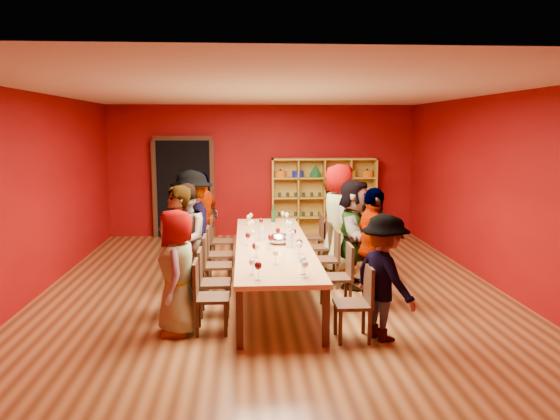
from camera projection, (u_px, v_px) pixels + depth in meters
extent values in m
cube|color=#583117|center=(273.00, 292.00, 8.35)|extent=(7.10, 9.10, 0.02)
cube|color=#700506|center=(262.00, 171.00, 12.58)|extent=(7.10, 0.02, 3.00)
cube|color=#700506|center=(308.00, 273.00, 3.68)|extent=(7.10, 0.02, 3.00)
cube|color=#700506|center=(31.00, 196.00, 7.90)|extent=(0.02, 9.10, 3.00)
cube|color=#700506|center=(501.00, 192.00, 8.36)|extent=(0.02, 9.10, 3.00)
cube|color=silver|center=(272.00, 91.00, 7.90)|extent=(7.10, 9.10, 0.02)
cube|color=tan|center=(273.00, 245.00, 8.24)|extent=(1.10, 4.50, 0.06)
cube|color=black|center=(240.00, 319.00, 6.13)|extent=(0.08, 0.08, 0.69)
cube|color=black|center=(241.00, 241.00, 10.41)|extent=(0.08, 0.08, 0.69)
cube|color=black|center=(326.00, 317.00, 6.19)|extent=(0.08, 0.08, 0.69)
cube|color=black|center=(292.00, 240.00, 10.47)|extent=(0.08, 0.08, 0.69)
cube|color=black|center=(184.00, 189.00, 12.45)|extent=(1.20, 0.14, 2.20)
cube|color=black|center=(182.00, 138.00, 12.21)|extent=(1.32, 0.06, 0.10)
cube|color=black|center=(155.00, 189.00, 12.34)|extent=(0.10, 0.06, 2.20)
cube|color=black|center=(212.00, 189.00, 12.42)|extent=(0.10, 0.06, 2.20)
cube|color=#B58828|center=(273.00, 198.00, 12.45)|extent=(0.04, 0.40, 1.80)
cube|color=#B58828|center=(374.00, 197.00, 12.61)|extent=(0.04, 0.40, 1.80)
cube|color=#B58828|center=(324.00, 159.00, 12.40)|extent=(2.40, 0.40, 0.04)
cube|color=#B58828|center=(323.00, 235.00, 12.66)|extent=(2.40, 0.40, 0.04)
cube|color=#B58828|center=(323.00, 196.00, 12.72)|extent=(2.40, 0.02, 1.80)
cube|color=#B58828|center=(323.00, 217.00, 12.60)|extent=(2.36, 0.38, 0.03)
cube|color=#B58828|center=(324.00, 197.00, 12.53)|extent=(2.36, 0.38, 0.03)
cube|color=#B58828|center=(324.00, 178.00, 12.46)|extent=(2.36, 0.38, 0.03)
cube|color=#B58828|center=(298.00, 197.00, 12.49)|extent=(0.03, 0.38, 1.76)
cube|color=#B58828|center=(324.00, 197.00, 12.53)|extent=(0.03, 0.38, 1.76)
cube|color=#B58828|center=(350.00, 197.00, 12.57)|extent=(0.03, 0.38, 1.76)
cylinder|color=orange|center=(280.00, 174.00, 12.39)|extent=(0.26, 0.26, 0.15)
sphere|color=black|center=(280.00, 170.00, 12.37)|extent=(0.05, 0.05, 0.05)
cylinder|color=#161F9A|center=(298.00, 174.00, 12.41)|extent=(0.26, 0.26, 0.15)
sphere|color=black|center=(298.00, 170.00, 12.40)|extent=(0.05, 0.05, 0.05)
cylinder|color=#175D2E|center=(315.00, 175.00, 12.44)|extent=(0.26, 0.26, 0.08)
cone|color=#175D2E|center=(315.00, 169.00, 12.42)|extent=(0.24, 0.24, 0.22)
cylinder|color=maroon|center=(333.00, 174.00, 12.46)|extent=(0.26, 0.26, 0.15)
sphere|color=black|center=(333.00, 170.00, 12.45)|extent=(0.05, 0.05, 0.05)
cylinder|color=gold|center=(350.00, 174.00, 12.49)|extent=(0.26, 0.26, 0.15)
sphere|color=black|center=(350.00, 170.00, 12.48)|extent=(0.05, 0.05, 0.05)
cylinder|color=orange|center=(367.00, 174.00, 12.52)|extent=(0.26, 0.26, 0.15)
sphere|color=black|center=(367.00, 169.00, 12.50)|extent=(0.05, 0.05, 0.05)
cylinder|color=#1B3121|center=(279.00, 214.00, 12.52)|extent=(0.07, 0.07, 0.10)
cylinder|color=#1B3121|center=(288.00, 214.00, 12.53)|extent=(0.07, 0.07, 0.10)
cylinder|color=#1B3121|center=(296.00, 214.00, 12.55)|extent=(0.07, 0.07, 0.10)
cylinder|color=#1B3121|center=(303.00, 214.00, 12.56)|extent=(0.07, 0.07, 0.10)
cylinder|color=#1B3121|center=(311.00, 214.00, 12.57)|extent=(0.07, 0.07, 0.10)
cylinder|color=#1B3121|center=(319.00, 214.00, 12.58)|extent=(0.07, 0.07, 0.10)
cylinder|color=#1B3121|center=(327.00, 214.00, 12.59)|extent=(0.07, 0.07, 0.10)
cylinder|color=#1B3121|center=(335.00, 214.00, 12.61)|extent=(0.07, 0.07, 0.10)
cylinder|color=#1B3121|center=(343.00, 214.00, 12.62)|extent=(0.07, 0.07, 0.10)
cylinder|color=#1B3121|center=(351.00, 213.00, 12.63)|extent=(0.07, 0.07, 0.10)
cylinder|color=#1B3121|center=(359.00, 213.00, 12.64)|extent=(0.07, 0.07, 0.10)
cylinder|color=#1B3121|center=(367.00, 213.00, 12.65)|extent=(0.07, 0.07, 0.10)
cylinder|color=#1B3121|center=(279.00, 195.00, 12.45)|extent=(0.07, 0.07, 0.10)
cylinder|color=#1B3121|center=(288.00, 195.00, 12.47)|extent=(0.07, 0.07, 0.10)
cylinder|color=#1B3121|center=(296.00, 195.00, 12.48)|extent=(0.07, 0.07, 0.10)
cylinder|color=#1B3121|center=(304.00, 195.00, 12.49)|extent=(0.07, 0.07, 0.10)
cylinder|color=#1B3121|center=(312.00, 195.00, 12.50)|extent=(0.07, 0.07, 0.10)
cylinder|color=#1B3121|center=(320.00, 194.00, 12.52)|extent=(0.07, 0.07, 0.10)
cylinder|color=#1B3121|center=(328.00, 194.00, 12.53)|extent=(0.07, 0.07, 0.10)
cylinder|color=#1B3121|center=(336.00, 194.00, 12.54)|extent=(0.07, 0.07, 0.10)
cylinder|color=#1B3121|center=(344.00, 194.00, 12.55)|extent=(0.07, 0.07, 0.10)
cylinder|color=#1B3121|center=(351.00, 194.00, 12.56)|extent=(0.07, 0.07, 0.10)
cylinder|color=#1B3121|center=(359.00, 194.00, 12.58)|extent=(0.07, 0.07, 0.10)
cylinder|color=#1B3121|center=(367.00, 194.00, 12.59)|extent=(0.07, 0.07, 0.10)
cube|color=black|center=(212.00, 298.00, 6.62)|extent=(0.42, 0.42, 0.04)
cube|color=black|center=(196.00, 279.00, 6.57)|extent=(0.04, 0.40, 0.44)
cube|color=black|center=(197.00, 321.00, 6.47)|extent=(0.04, 0.04, 0.41)
cube|color=black|center=(226.00, 320.00, 6.50)|extent=(0.04, 0.04, 0.41)
cube|color=black|center=(199.00, 311.00, 6.81)|extent=(0.04, 0.04, 0.41)
cube|color=black|center=(227.00, 311.00, 6.83)|extent=(0.04, 0.04, 0.41)
imported|color=#5270A9|center=(177.00, 272.00, 6.54)|extent=(0.45, 0.77, 1.52)
cube|color=black|center=(215.00, 283.00, 7.25)|extent=(0.42, 0.42, 0.04)
cube|color=black|center=(200.00, 266.00, 7.20)|extent=(0.04, 0.40, 0.44)
cube|color=black|center=(201.00, 304.00, 7.10)|extent=(0.04, 0.04, 0.41)
cube|color=black|center=(227.00, 303.00, 7.13)|extent=(0.04, 0.04, 0.41)
cube|color=black|center=(203.00, 296.00, 7.44)|extent=(0.04, 0.04, 0.41)
cube|color=black|center=(228.00, 295.00, 7.46)|extent=(0.04, 0.04, 0.41)
imported|color=#5B77BB|center=(177.00, 252.00, 7.15)|extent=(0.56, 0.70, 1.74)
cube|color=black|center=(218.00, 266.00, 8.17)|extent=(0.42, 0.42, 0.04)
cube|color=black|center=(205.00, 250.00, 8.12)|extent=(0.04, 0.40, 0.44)
cube|color=black|center=(206.00, 284.00, 8.02)|extent=(0.04, 0.04, 0.41)
cube|color=black|center=(229.00, 283.00, 8.04)|extent=(0.04, 0.04, 0.41)
cube|color=black|center=(207.00, 277.00, 8.36)|extent=(0.04, 0.04, 0.41)
cube|color=black|center=(230.00, 277.00, 8.38)|extent=(0.04, 0.04, 0.41)
imported|color=#C28288|center=(185.00, 240.00, 8.07)|extent=(0.47, 0.83, 1.67)
cube|color=black|center=(220.00, 255.00, 8.88)|extent=(0.42, 0.42, 0.04)
cube|color=black|center=(208.00, 240.00, 8.83)|extent=(0.04, 0.40, 0.44)
cube|color=black|center=(209.00, 271.00, 8.74)|extent=(0.04, 0.04, 0.41)
cube|color=black|center=(230.00, 271.00, 8.76)|extent=(0.04, 0.04, 0.41)
cube|color=black|center=(210.00, 266.00, 9.07)|extent=(0.04, 0.04, 0.41)
cube|color=black|center=(231.00, 265.00, 9.09)|extent=(0.04, 0.04, 0.41)
imported|color=#516FA7|center=(192.00, 226.00, 8.78)|extent=(0.81, 1.26, 1.81)
cube|color=black|center=(222.00, 242.00, 9.91)|extent=(0.42, 0.42, 0.04)
cube|color=black|center=(212.00, 229.00, 9.87)|extent=(0.04, 0.40, 0.44)
cube|color=black|center=(213.00, 256.00, 9.77)|extent=(0.04, 0.04, 0.41)
cube|color=black|center=(232.00, 256.00, 9.79)|extent=(0.04, 0.04, 0.41)
cube|color=black|center=(214.00, 252.00, 10.10)|extent=(0.04, 0.04, 0.41)
cube|color=black|center=(232.00, 251.00, 10.13)|extent=(0.04, 0.04, 0.41)
imported|color=pink|center=(203.00, 219.00, 9.83)|extent=(0.83, 1.09, 1.69)
cube|color=black|center=(353.00, 304.00, 6.38)|extent=(0.42, 0.42, 0.04)
cube|color=black|center=(369.00, 284.00, 6.36)|extent=(0.04, 0.40, 0.44)
cube|color=black|center=(340.00, 328.00, 6.24)|extent=(0.04, 0.04, 0.41)
cube|color=black|center=(370.00, 327.00, 6.26)|extent=(0.04, 0.04, 0.41)
cube|color=black|center=(335.00, 318.00, 6.57)|extent=(0.04, 0.04, 0.41)
cube|color=black|center=(363.00, 317.00, 6.59)|extent=(0.04, 0.04, 0.41)
imported|color=#4E4E53|center=(384.00, 277.00, 6.36)|extent=(0.77, 1.04, 1.49)
cube|color=black|center=(336.00, 278.00, 7.52)|extent=(0.42, 0.42, 0.04)
cube|color=black|center=(350.00, 260.00, 7.50)|extent=(0.04, 0.40, 0.44)
cube|color=black|center=(325.00, 297.00, 7.38)|extent=(0.04, 0.04, 0.41)
cube|color=black|center=(350.00, 297.00, 7.40)|extent=(0.04, 0.04, 0.41)
cube|color=black|center=(322.00, 290.00, 7.71)|extent=(0.04, 0.04, 0.41)
cube|color=black|center=(346.00, 289.00, 7.74)|extent=(0.04, 0.04, 0.41)
imported|color=#4F4F55|center=(373.00, 248.00, 7.50)|extent=(0.57, 1.03, 1.68)
cube|color=black|center=(325.00, 260.00, 8.54)|extent=(0.42, 0.42, 0.04)
cube|color=black|center=(337.00, 245.00, 8.52)|extent=(0.04, 0.40, 0.44)
cube|color=black|center=(316.00, 277.00, 8.39)|extent=(0.04, 0.04, 0.41)
cube|color=black|center=(337.00, 276.00, 8.42)|extent=(0.04, 0.04, 0.41)
cube|color=black|center=(313.00, 271.00, 8.73)|extent=(0.04, 0.04, 0.41)
cube|color=black|center=(334.00, 271.00, 8.75)|extent=(0.04, 0.04, 0.41)
imported|color=#D08B9A|center=(354.00, 233.00, 8.51)|extent=(0.90, 1.63, 1.69)
cube|color=black|center=(317.00, 247.00, 9.42)|extent=(0.42, 0.42, 0.04)
cube|color=black|center=(328.00, 234.00, 9.40)|extent=(0.04, 0.40, 0.44)
cube|color=black|center=(309.00, 263.00, 9.28)|extent=(0.04, 0.04, 0.41)
cube|color=black|center=(328.00, 262.00, 9.30)|extent=(0.04, 0.04, 0.41)
cube|color=black|center=(306.00, 258.00, 9.61)|extent=(0.04, 0.04, 0.41)
cube|color=black|center=(326.00, 258.00, 9.64)|extent=(0.04, 0.04, 0.41)
imported|color=#608AC6|center=(339.00, 218.00, 9.37)|extent=(0.51, 0.92, 1.87)
cube|color=black|center=(311.00, 238.00, 10.27)|extent=(0.42, 0.42, 0.04)
cube|color=black|center=(321.00, 225.00, 10.25)|extent=(0.04, 0.40, 0.44)
cube|color=black|center=(303.00, 251.00, 10.12)|extent=(0.04, 0.04, 0.41)
cube|color=black|center=(321.00, 251.00, 10.15)|extent=(0.04, 0.04, 0.41)
cube|color=black|center=(301.00, 247.00, 10.46)|extent=(0.04, 0.04, 0.41)
cube|color=black|center=(319.00, 247.00, 10.48)|extent=(0.04, 0.04, 0.41)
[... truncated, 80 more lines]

